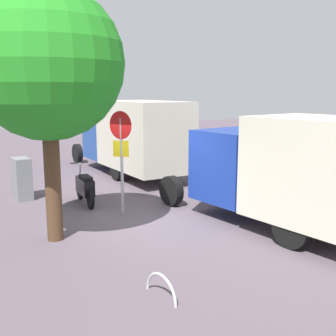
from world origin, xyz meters
The scene contains 8 objects.
ground_plane centered at (0.00, 0.00, 0.00)m, with size 60.00×60.00×0.00m, color #524650.
box_truck_near centered at (-2.79, -2.72, 1.57)m, with size 7.23×2.72×2.81m.
box_truck_far centered at (5.51, -2.64, 1.65)m, with size 7.66×2.38×3.02m.
motorcycle centered at (2.41, 0.64, 0.52)m, with size 1.81×0.57×1.20m.
stop_sign centered at (0.84, 0.17, 1.90)m, with size 0.71×0.33×2.86m.
street_tree centered at (-0.14, 2.37, 3.96)m, with size 3.36×3.36×5.66m.
utility_cabinet centered at (4.02, 2.12, 0.66)m, with size 0.78×0.48×1.33m, color slate.
bike_rack_hoop centered at (-3.81, 1.74, 0.00)m, with size 0.85×0.85×0.05m, color #B7B7BC.
Camera 1 is at (-9.26, 5.08, 3.38)m, focal length 44.31 mm.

